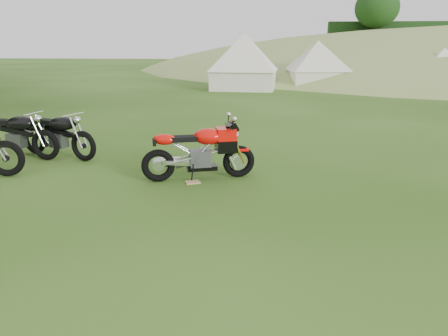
# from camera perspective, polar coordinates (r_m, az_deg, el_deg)

# --- Properties ---
(ground) EXTENTS (120.00, 120.00, 0.00)m
(ground) POSITION_cam_1_polar(r_m,az_deg,el_deg) (5.87, -1.20, -8.05)
(ground) COLOR #23440E
(ground) RESTS_ON ground
(sport_motorcycle) EXTENTS (2.01, 1.05, 1.17)m
(sport_motorcycle) POSITION_cam_1_polar(r_m,az_deg,el_deg) (7.81, -3.30, 2.67)
(sport_motorcycle) COLOR red
(sport_motorcycle) RESTS_ON ground
(plywood_board) EXTENTS (0.31, 0.28, 0.02)m
(plywood_board) POSITION_cam_1_polar(r_m,az_deg,el_deg) (7.77, -4.10, -1.86)
(plywood_board) COLOR tan
(plywood_board) RESTS_ON ground
(vintage_moto_c) EXTENTS (2.04, 1.11, 1.05)m
(vintage_moto_c) POSITION_cam_1_polar(r_m,az_deg,el_deg) (9.99, -20.96, 4.23)
(vintage_moto_c) COLOR black
(vintage_moto_c) RESTS_ON ground
(vintage_moto_d) EXTENTS (2.08, 0.78, 1.07)m
(vintage_moto_d) POSITION_cam_1_polar(r_m,az_deg,el_deg) (10.29, -25.65, 4.08)
(vintage_moto_d) COLOR black
(vintage_moto_d) RESTS_ON ground
(tent_left) EXTENTS (3.36, 3.36, 2.77)m
(tent_left) POSITION_cam_1_polar(r_m,az_deg,el_deg) (23.55, 2.67, 13.63)
(tent_left) COLOR silver
(tent_left) RESTS_ON ground
(tent_mid) EXTENTS (3.37, 3.37, 2.55)m
(tent_mid) POSITION_cam_1_polar(r_m,az_deg,el_deg) (25.31, 12.07, 13.23)
(tent_mid) COLOR beige
(tent_mid) RESTS_ON ground
(tent_right) EXTENTS (2.78, 2.78, 2.29)m
(tent_right) POSITION_cam_1_polar(r_m,az_deg,el_deg) (26.71, 26.66, 11.77)
(tent_right) COLOR silver
(tent_right) RESTS_ON ground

